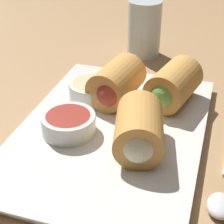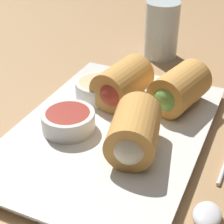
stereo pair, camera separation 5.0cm
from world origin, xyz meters
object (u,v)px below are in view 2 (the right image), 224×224
(dipping_bowl_near, at_px, (68,120))
(spoon, at_px, (211,203))
(drinking_glass, at_px, (162,30))
(serving_plate, at_px, (112,131))
(dipping_bowl_far, at_px, (99,88))

(dipping_bowl_near, bearing_deg, spoon, -103.25)
(dipping_bowl_near, height_order, drinking_glass, drinking_glass)
(dipping_bowl_near, bearing_deg, drinking_glass, -5.13)
(serving_plate, height_order, dipping_bowl_far, dipping_bowl_far)
(drinking_glass, bearing_deg, spoon, -154.06)
(serving_plate, height_order, drinking_glass, drinking_glass)
(spoon, bearing_deg, dipping_bowl_near, 76.75)
(serving_plate, distance_m, drinking_glass, 0.29)
(dipping_bowl_far, relative_size, drinking_glass, 0.66)
(dipping_bowl_near, xyz_separation_m, drinking_glass, (0.31, -0.03, 0.02))
(dipping_bowl_near, relative_size, drinking_glass, 0.66)
(dipping_bowl_far, bearing_deg, spoon, -124.98)
(serving_plate, xyz_separation_m, dipping_bowl_near, (-0.03, 0.05, 0.02))
(dipping_bowl_far, bearing_deg, dipping_bowl_near, -179.16)
(dipping_bowl_far, xyz_separation_m, drinking_glass, (0.22, -0.03, 0.02))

